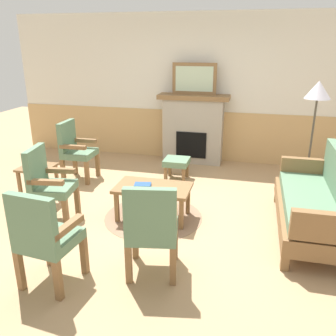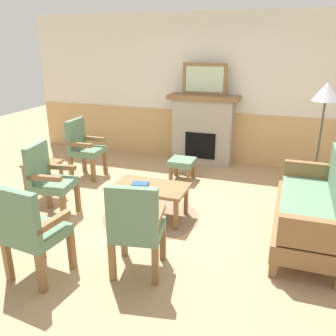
{
  "view_description": "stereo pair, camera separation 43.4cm",
  "coord_description": "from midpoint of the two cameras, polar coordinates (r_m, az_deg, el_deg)",
  "views": [
    {
      "loc": [
        1.09,
        -4.14,
        2.19
      ],
      "look_at": [
        0.0,
        0.35,
        0.55
      ],
      "focal_mm": 38.12,
      "sensor_mm": 36.0,
      "label": 1
    },
    {
      "loc": [
        1.51,
        -4.01,
        2.19
      ],
      "look_at": [
        0.0,
        0.35,
        0.55
      ],
      "focal_mm": 38.12,
      "sensor_mm": 36.0,
      "label": 2
    }
  ],
  "objects": [
    {
      "name": "armchair_by_window_left",
      "position": [
        6.11,
        -11.46,
        3.48
      ],
      "size": [
        0.49,
        0.49,
        0.98
      ],
      "color": "brown",
      "rests_on": "ground_plane"
    },
    {
      "name": "fireplace",
      "position": [
        6.73,
        7.46,
        6.19
      ],
      "size": [
        1.3,
        0.44,
        1.28
      ],
      "color": "#A39989",
      "rests_on": "ground_plane"
    },
    {
      "name": "wall_back",
      "position": [
        6.85,
        8.15,
        11.99
      ],
      "size": [
        7.2,
        0.14,
        2.7
      ],
      "color": "silver",
      "rests_on": "ground_plane"
    },
    {
      "name": "armchair_front_left",
      "position": [
        3.43,
        -1.5,
        -9.18
      ],
      "size": [
        0.56,
        0.56,
        0.98
      ],
      "color": "brown",
      "rests_on": "ground_plane"
    },
    {
      "name": "floor_lamp_by_couch",
      "position": [
        5.44,
        26.04,
        9.81
      ],
      "size": [
        0.36,
        0.36,
        1.68
      ],
      "color": "#332D28",
      "rests_on": "ground_plane"
    },
    {
      "name": "side_table",
      "position": [
        5.4,
        -17.24,
        -0.33
      ],
      "size": [
        0.44,
        0.44,
        0.55
      ],
      "color": "brown",
      "rests_on": "ground_plane"
    },
    {
      "name": "couch",
      "position": [
        4.47,
        24.72,
        -6.03
      ],
      "size": [
        0.7,
        1.8,
        0.98
      ],
      "color": "brown",
      "rests_on": "ground_plane"
    },
    {
      "name": "round_rug",
      "position": [
        4.76,
        -0.14,
        -7.76
      ],
      "size": [
        1.29,
        1.29,
        0.01
      ],
      "primitive_type": "cylinder",
      "color": "#896B51",
      "rests_on": "ground_plane"
    },
    {
      "name": "book_on_table",
      "position": [
        4.59,
        -1.79,
        -2.63
      ],
      "size": [
        0.24,
        0.19,
        0.03
      ],
      "primitive_type": "cube",
      "rotation": [
        0.0,
        0.0,
        0.2
      ],
      "color": "navy",
      "rests_on": "coffee_table"
    },
    {
      "name": "footstool",
      "position": [
        5.91,
        4.38,
        0.69
      ],
      "size": [
        0.4,
        0.4,
        0.36
      ],
      "color": "brown",
      "rests_on": "ground_plane"
    },
    {
      "name": "armchair_front_center",
      "position": [
        3.53,
        -17.83,
        -9.31
      ],
      "size": [
        0.53,
        0.53,
        0.98
      ],
      "color": "brown",
      "rests_on": "ground_plane"
    },
    {
      "name": "armchair_near_fireplace",
      "position": [
        4.76,
        -16.21,
        -1.55
      ],
      "size": [
        0.55,
        0.55,
        0.98
      ],
      "color": "brown",
      "rests_on": "ground_plane"
    },
    {
      "name": "framed_picture",
      "position": [
        6.58,
        7.82,
        13.89
      ],
      "size": [
        0.8,
        0.04,
        0.56
      ],
      "color": "brown",
      "rests_on": "fireplace"
    },
    {
      "name": "ground_plane",
      "position": [
        4.8,
        1.23,
        -7.56
      ],
      "size": [
        14.0,
        14.0,
        0.0
      ],
      "primitive_type": "plane",
      "color": "tan"
    },
    {
      "name": "coffee_table",
      "position": [
        4.6,
        -0.15,
        -3.53
      ],
      "size": [
        0.96,
        0.56,
        0.44
      ],
      "color": "brown",
      "rests_on": "ground_plane"
    }
  ]
}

